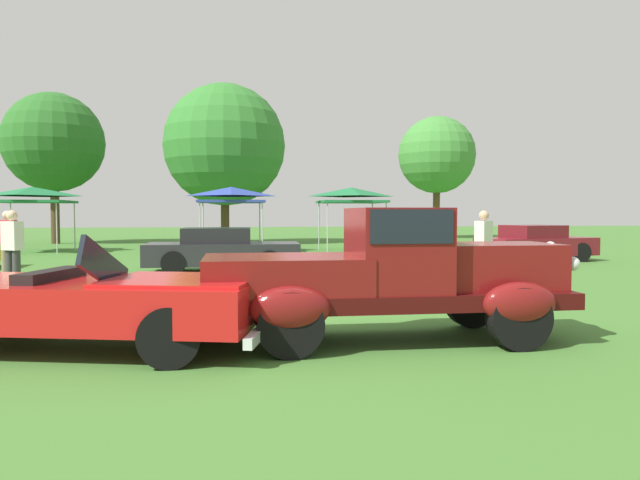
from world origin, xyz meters
name	(u,v)px	position (x,y,z in m)	size (l,w,h in m)	color
ground_plane	(324,334)	(0.00, 0.00, 0.00)	(120.00, 120.00, 0.00)	#42752D
feature_pickup_truck	(389,273)	(0.76, -0.52, 0.87)	(4.67, 1.81, 1.70)	#400B0B
neighbor_convertible	(94,301)	(-2.87, -0.46, 0.58)	(4.62, 2.68, 1.40)	red
show_car_charcoal	(222,250)	(-1.55, 8.70, 0.60)	(4.22, 1.82, 1.22)	#28282D
show_car_burgundy	(536,244)	(8.87, 10.81, 0.60)	(4.21, 2.54, 1.22)	maroon
spectator_near_truck	(8,242)	(-6.77, 7.77, 0.91)	(0.46, 0.38, 1.69)	#7F7056
spectator_by_row	(483,246)	(4.25, 4.55, 0.91)	(0.46, 0.44, 1.69)	#283351
spectator_far_side	(13,248)	(-5.78, 5.26, 0.91)	(0.47, 0.41, 1.69)	#383838
canopy_tent_left_field	(32,194)	(-9.51, 18.17, 2.42)	(2.94, 2.94, 2.71)	#B7B7BC
canopy_tent_center_field	(231,194)	(-1.33, 17.04, 2.42)	(2.72, 2.72, 2.71)	#B7B7BC
canopy_tent_right_field	(351,194)	(3.71, 16.84, 2.42)	(2.69, 2.69, 2.71)	#B7B7BC
treeline_far_left	(54,143)	(-10.57, 25.01, 5.31)	(5.17, 5.17, 7.91)	#47331E
treeline_mid_left	(225,145)	(-1.70, 23.77, 5.18)	(6.37, 6.37, 8.38)	#47331E
treeline_center	(437,155)	(11.56, 28.47, 5.28)	(4.87, 4.87, 7.74)	brown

